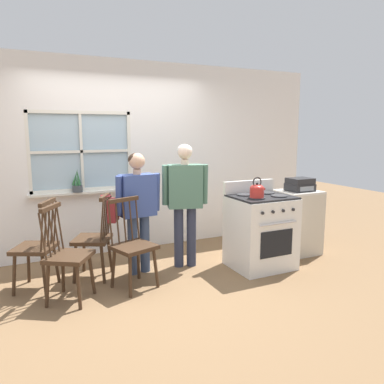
# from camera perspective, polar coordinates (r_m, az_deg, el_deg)

# --- Properties ---
(ground_plane) EXTENTS (16.00, 16.00, 0.00)m
(ground_plane) POSITION_cam_1_polar(r_m,az_deg,el_deg) (4.41, -5.90, -13.81)
(ground_plane) COLOR brown
(wall_back) EXTENTS (6.40, 0.16, 2.70)m
(wall_back) POSITION_cam_1_polar(r_m,az_deg,el_deg) (5.42, -10.81, 5.08)
(wall_back) COLOR white
(wall_back) RESTS_ON ground_plane
(chair_by_window) EXTENTS (0.55, 0.55, 1.00)m
(chair_by_window) POSITION_cam_1_polar(r_m,az_deg,el_deg) (4.58, -14.70, -7.01)
(chair_by_window) COLOR #3D2819
(chair_by_window) RESTS_ON ground_plane
(chair_near_wall) EXTENTS (0.55, 0.55, 1.00)m
(chair_near_wall) POSITION_cam_1_polar(r_m,az_deg,el_deg) (4.44, -22.60, -7.93)
(chair_near_wall) COLOR #3D2819
(chair_near_wall) RESTS_ON ground_plane
(chair_center_cluster) EXTENTS (0.53, 0.52, 1.00)m
(chair_center_cluster) POSITION_cam_1_polar(r_m,az_deg,el_deg) (4.21, -9.02, -8.25)
(chair_center_cluster) COLOR #3D2819
(chair_center_cluster) RESTS_ON ground_plane
(chair_near_stove) EXTENTS (0.56, 0.57, 1.00)m
(chair_near_stove) POSITION_cam_1_polar(r_m,az_deg,el_deg) (4.05, -18.49, -9.36)
(chair_near_stove) COLOR #3D2819
(chair_near_stove) RESTS_ON ground_plane
(person_elderly_left) EXTENTS (0.57, 0.26, 1.47)m
(person_elderly_left) POSITION_cam_1_polar(r_m,az_deg,el_deg) (4.53, -8.25, -1.52)
(person_elderly_left) COLOR #384766
(person_elderly_left) RESTS_ON ground_plane
(person_teen_center) EXTENTS (0.58, 0.32, 1.56)m
(person_teen_center) POSITION_cam_1_polar(r_m,az_deg,el_deg) (4.69, -1.08, -0.35)
(person_teen_center) COLOR #2D3347
(person_teen_center) RESTS_ON ground_plane
(stove) EXTENTS (0.75, 0.68, 1.08)m
(stove) POSITION_cam_1_polar(r_m,az_deg,el_deg) (4.85, 10.41, -5.84)
(stove) COLOR white
(stove) RESTS_ON ground_plane
(kettle) EXTENTS (0.21, 0.17, 0.25)m
(kettle) POSITION_cam_1_polar(r_m,az_deg,el_deg) (4.53, 9.87, 0.25)
(kettle) COLOR red
(kettle) RESTS_ON stove
(potted_plant) EXTENTS (0.14, 0.14, 0.31)m
(potted_plant) POSITION_cam_1_polar(r_m,az_deg,el_deg) (5.24, -17.08, 1.03)
(potted_plant) COLOR #42474C
(potted_plant) RESTS_ON wall_back
(handbag) EXTENTS (0.24, 0.24, 0.31)m
(handbag) POSITION_cam_1_polar(r_m,az_deg,el_deg) (4.43, -11.97, -2.64)
(handbag) COLOR maroon
(handbag) RESTS_ON chair_by_window
(side_counter) EXTENTS (0.55, 0.50, 0.90)m
(side_counter) POSITION_cam_1_polar(r_m,az_deg,el_deg) (5.52, 15.73, -4.42)
(side_counter) COLOR beige
(side_counter) RESTS_ON ground_plane
(stereo) EXTENTS (0.34, 0.29, 0.18)m
(stereo) POSITION_cam_1_polar(r_m,az_deg,el_deg) (5.40, 16.13, 1.09)
(stereo) COLOR #232326
(stereo) RESTS_ON side_counter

